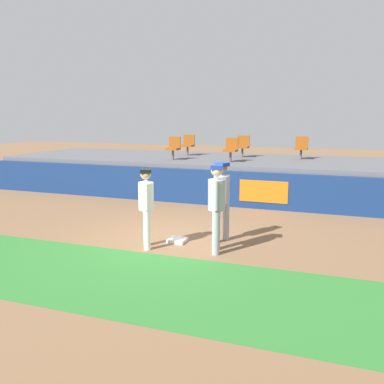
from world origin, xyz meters
The scene contains 13 objects.
ground_plane centered at (0.00, 0.00, 0.00)m, with size 60.00×60.00×0.00m, color brown.
grass_foreground_strip centered at (0.00, -2.50, 0.00)m, with size 18.00×2.80×0.01m, color #2D722D.
first_base centered at (0.25, -0.15, 0.04)m, with size 0.40×0.40×0.08m, color white.
player_fielder_home centered at (-0.23, -0.74, 1.01)m, with size 0.45×0.56×1.75m.
player_runner_visitor centered at (1.30, -0.53, 1.09)m, with size 0.43×0.51×1.87m.
player_coach_visitor centered at (1.19, 0.26, 1.06)m, with size 0.47×0.47×1.83m.
field_wall centered at (0.01, 3.99, 0.57)m, with size 18.00×0.26×1.14m.
bleacher_platform centered at (0.00, 6.56, 0.64)m, with size 18.00×4.80×1.28m, color #59595E.
seat_back_center centered at (0.08, 7.23, 1.75)m, with size 0.47×0.44×0.84m.
seat_back_right centered at (2.31, 7.23, 1.75)m, with size 0.47×0.44×0.84m.
seat_front_left centered at (-2.12, 5.43, 1.75)m, with size 0.45×0.44×0.84m.
seat_back_left centered at (-2.22, 7.23, 1.75)m, with size 0.48×0.44×0.84m.
seat_front_center centered at (0.07, 5.43, 1.75)m, with size 0.44×0.44×0.84m.
Camera 1 is at (3.64, -8.55, 2.86)m, focal length 38.11 mm.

